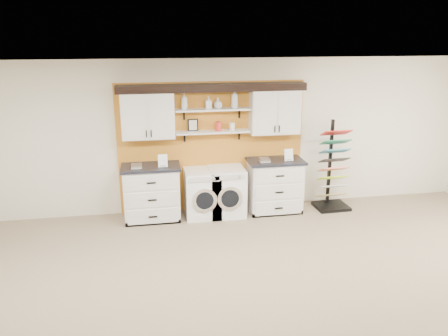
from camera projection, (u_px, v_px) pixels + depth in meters
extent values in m
plane|color=white|center=(276.00, 82.00, 3.83)|extent=(10.00, 10.00, 0.00)
plane|color=silver|center=(211.00, 136.00, 8.01)|extent=(10.00, 0.00, 10.00)
cube|color=#BE7420|center=(212.00, 147.00, 8.04)|extent=(3.40, 0.07, 2.40)
cube|color=silver|center=(148.00, 114.00, 7.50)|extent=(0.90, 0.34, 0.84)
cube|color=silver|center=(135.00, 116.00, 7.29)|extent=(0.42, 0.01, 0.78)
cube|color=silver|center=(161.00, 116.00, 7.37)|extent=(0.42, 0.01, 0.78)
cube|color=silver|center=(275.00, 110.00, 7.87)|extent=(0.90, 0.34, 0.84)
cube|color=silver|center=(265.00, 112.00, 7.67)|extent=(0.42, 0.01, 0.78)
cube|color=silver|center=(289.00, 112.00, 7.74)|extent=(0.42, 0.01, 0.78)
cube|color=silver|center=(213.00, 132.00, 7.79)|extent=(1.32, 0.28, 0.03)
cube|color=silver|center=(213.00, 109.00, 7.67)|extent=(1.32, 0.28, 0.03)
cube|color=black|center=(212.00, 86.00, 7.57)|extent=(3.30, 0.40, 0.10)
cube|color=black|center=(214.00, 91.00, 7.41)|extent=(3.30, 0.04, 0.04)
cube|color=black|center=(193.00, 125.00, 7.74)|extent=(0.18, 0.02, 0.22)
cube|color=beige|center=(193.00, 125.00, 7.73)|extent=(0.14, 0.01, 0.18)
cylinder|color=red|center=(218.00, 126.00, 7.77)|extent=(0.11, 0.11, 0.16)
cylinder|color=silver|center=(232.00, 126.00, 7.82)|extent=(0.10, 0.10, 0.14)
cube|color=silver|center=(152.00, 194.00, 7.77)|extent=(0.96, 0.60, 0.96)
cube|color=black|center=(153.00, 223.00, 7.64)|extent=(0.96, 0.06, 0.07)
cube|color=black|center=(151.00, 167.00, 7.62)|extent=(1.03, 0.66, 0.04)
cube|color=silver|center=(151.00, 183.00, 7.39)|extent=(0.88, 0.02, 0.27)
cube|color=silver|center=(152.00, 200.00, 7.48)|extent=(0.88, 0.02, 0.27)
cube|color=silver|center=(153.00, 216.00, 7.57)|extent=(0.88, 0.02, 0.27)
cube|color=silver|center=(274.00, 186.00, 8.14)|extent=(0.96, 0.60, 0.96)
cube|color=black|center=(278.00, 214.00, 8.02)|extent=(0.96, 0.06, 0.07)
cube|color=black|center=(275.00, 161.00, 7.99)|extent=(1.02, 0.66, 0.04)
cube|color=silver|center=(280.00, 176.00, 7.76)|extent=(0.87, 0.02, 0.27)
cube|color=silver|center=(279.00, 192.00, 7.85)|extent=(0.87, 0.02, 0.27)
cube|color=silver|center=(278.00, 208.00, 7.94)|extent=(0.87, 0.02, 0.27)
cube|color=white|center=(202.00, 193.00, 7.93)|extent=(0.62, 0.66, 0.87)
cube|color=silver|center=(204.00, 179.00, 7.50)|extent=(0.53, 0.02, 0.09)
cylinder|color=silver|center=(205.00, 200.00, 7.62)|extent=(0.44, 0.05, 0.44)
cylinder|color=black|center=(205.00, 201.00, 7.60)|extent=(0.31, 0.03, 0.31)
cube|color=white|center=(226.00, 191.00, 8.00)|extent=(0.63, 0.66, 0.89)
cube|color=silver|center=(230.00, 177.00, 7.57)|extent=(0.54, 0.02, 0.09)
cylinder|color=silver|center=(230.00, 198.00, 7.69)|extent=(0.45, 0.05, 0.45)
cylinder|color=black|center=(230.00, 199.00, 7.67)|extent=(0.32, 0.03, 0.32)
cube|color=black|center=(331.00, 206.00, 8.39)|extent=(0.63, 0.53, 0.06)
cube|color=black|center=(330.00, 162.00, 8.31)|extent=(0.05, 0.05, 1.63)
cube|color=olive|center=(331.00, 195.00, 8.34)|extent=(0.52, 0.31, 0.15)
cube|color=silver|center=(332.00, 186.00, 8.29)|extent=(0.52, 0.31, 0.15)
cube|color=#C1EA18|center=(333.00, 178.00, 8.24)|extent=(0.52, 0.31, 0.15)
cube|color=#F3786C|center=(333.00, 169.00, 8.18)|extent=(0.52, 0.31, 0.15)
cube|color=black|center=(334.00, 160.00, 8.13)|extent=(0.52, 0.31, 0.15)
cube|color=teal|center=(335.00, 151.00, 8.08)|extent=(0.52, 0.31, 0.15)
cube|color=#217A55|center=(335.00, 142.00, 8.03)|extent=(0.52, 0.31, 0.15)
cube|color=red|center=(336.00, 133.00, 7.98)|extent=(0.52, 0.31, 0.15)
imported|color=silver|center=(184.00, 101.00, 7.54)|extent=(0.15, 0.15, 0.29)
imported|color=silver|center=(208.00, 103.00, 7.62)|extent=(0.11, 0.11, 0.22)
imported|color=silver|center=(218.00, 103.00, 7.65)|extent=(0.15, 0.15, 0.19)
imported|color=silver|center=(235.00, 99.00, 7.68)|extent=(0.18, 0.18, 0.34)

